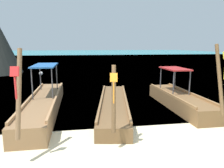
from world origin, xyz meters
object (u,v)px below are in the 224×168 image
longtail_boat_yellow_ribbon (179,100)px  mooring_buoy_near (41,73)px  longtail_boat_red_ribbon (44,104)px  longtail_boat_orange_ribbon (114,105)px

longtail_boat_yellow_ribbon → mooring_buoy_near: bearing=123.6°
longtail_boat_red_ribbon → mooring_buoy_near: longtail_boat_red_ribbon is taller
longtail_boat_yellow_ribbon → longtail_boat_red_ribbon: bearing=177.6°
longtail_boat_orange_ribbon → mooring_buoy_near: 13.42m
longtail_boat_orange_ribbon → longtail_boat_yellow_ribbon: longtail_boat_yellow_ribbon is taller
longtail_boat_yellow_ribbon → mooring_buoy_near: (-8.22, 12.38, -0.19)m
longtail_boat_orange_ribbon → longtail_boat_yellow_ribbon: size_ratio=1.22×
longtail_boat_orange_ribbon → longtail_boat_yellow_ribbon: bearing=0.8°
longtail_boat_yellow_ribbon → mooring_buoy_near: 14.86m
mooring_buoy_near → longtail_boat_red_ribbon: bearing=-80.4°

